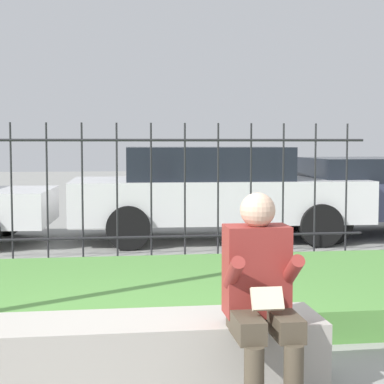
# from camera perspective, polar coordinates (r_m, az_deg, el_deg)

# --- Properties ---
(stone_bench) EXTENTS (2.58, 0.56, 0.45)m
(stone_bench) POSITION_cam_1_polar(r_m,az_deg,el_deg) (4.13, -6.74, -14.60)
(stone_bench) COLOR #ADA89E
(stone_bench) RESTS_ON ground_plane
(person_seated_reader) EXTENTS (0.42, 0.73, 1.25)m
(person_seated_reader) POSITION_cam_1_polar(r_m,az_deg,el_deg) (3.80, 6.14, -8.73)
(person_seated_reader) COLOR black
(person_seated_reader) RESTS_ON ground_plane
(grass_berm) EXTENTS (8.36, 2.63, 0.26)m
(grass_berm) POSITION_cam_1_polar(r_m,az_deg,el_deg) (6.09, -6.22, -9.04)
(grass_berm) COLOR #569342
(grass_berm) RESTS_ON ground_plane
(iron_fence) EXTENTS (6.36, 0.03, 1.79)m
(iron_fence) POSITION_cam_1_polar(r_m,az_deg,el_deg) (7.99, -6.68, -0.02)
(iron_fence) COLOR #232326
(iron_fence) RESTS_ON ground_plane
(car_parked_center) EXTENTS (4.63, 2.06, 1.47)m
(car_parked_center) POSITION_cam_1_polar(r_m,az_deg,el_deg) (10.14, 2.05, 0.12)
(car_parked_center) COLOR silver
(car_parked_center) RESTS_ON ground_plane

